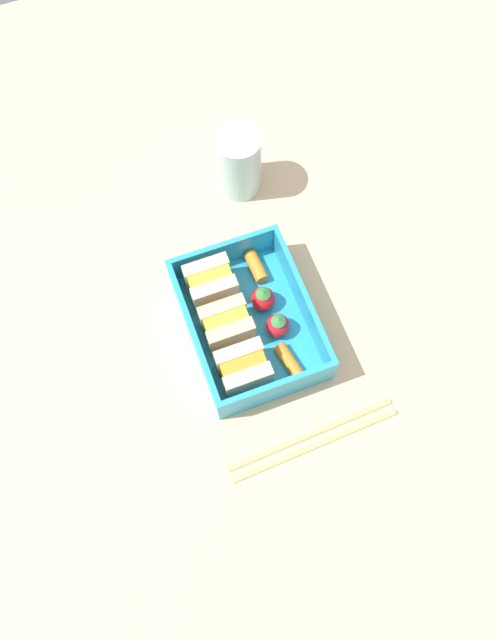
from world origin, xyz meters
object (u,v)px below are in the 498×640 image
(drinking_glass, at_px, (238,162))
(sandwich_center, at_px, (211,284))
(carrot_stick_far_left, at_px, (291,364))
(strawberry_far_left, at_px, (263,298))
(sandwich_left, at_px, (243,369))
(chopstick_pair, at_px, (314,440))
(strawberry_left, at_px, (278,325))
(carrot_stick_left, at_px, (256,267))
(sandwich_center_left, at_px, (227,325))

(drinking_glass, bearing_deg, sandwich_center, 148.69)
(carrot_stick_far_left, relative_size, strawberry_far_left, 1.43)
(sandwich_center, distance_m, carrot_stick_far_left, 0.13)
(sandwich_center, xyz_separation_m, carrot_stick_far_left, (-0.12, -0.05, -0.02))
(sandwich_left, relative_size, sandwich_center, 1.00)
(sandwich_left, distance_m, chopstick_pair, 0.11)
(strawberry_far_left, bearing_deg, sandwich_center, 55.50)
(carrot_stick_far_left, distance_m, strawberry_left, 0.05)
(sandwich_center, height_order, chopstick_pair, sandwich_center)
(sandwich_left, bearing_deg, sandwich_center, 0.00)
(chopstick_pair, height_order, drinking_glass, drinking_glass)
(sandwich_left, relative_size, carrot_stick_far_left, 1.09)
(carrot_stick_left, bearing_deg, carrot_stick_far_left, 177.28)
(carrot_stick_far_left, relative_size, strawberry_left, 1.45)
(sandwich_left, distance_m, sandwich_center, 0.11)
(sandwich_left, distance_m, sandwich_center_left, 0.05)
(sandwich_center_left, distance_m, drinking_glass, 0.21)
(strawberry_far_left, bearing_deg, carrot_stick_left, -10.82)
(sandwich_center_left, height_order, strawberry_left, sandwich_center_left)
(sandwich_center, relative_size, drinking_glass, 0.58)
(sandwich_center, height_order, strawberry_left, sandwich_center)
(strawberry_left, height_order, drinking_glass, drinking_glass)
(chopstick_pair, distance_m, drinking_glass, 0.34)
(sandwich_center, distance_m, carrot_stick_left, 0.06)
(sandwich_left, xyz_separation_m, carrot_stick_left, (0.12, -0.06, -0.01))
(strawberry_left, xyz_separation_m, carrot_stick_left, (0.08, -0.00, -0.01))
(sandwich_center_left, relative_size, carrot_stick_left, 1.38)
(sandwich_center_left, bearing_deg, strawberry_far_left, -69.17)
(strawberry_left, bearing_deg, chopstick_pair, 176.47)
(strawberry_far_left, bearing_deg, chopstick_pair, 178.69)
(carrot_stick_left, height_order, drinking_glass, drinking_glass)
(sandwich_center_left, xyz_separation_m, sandwich_center, (0.05, 0.00, 0.00))
(chopstick_pair, bearing_deg, sandwich_left, 26.77)
(strawberry_far_left, bearing_deg, drinking_glass, -10.87)
(sandwich_center, bearing_deg, strawberry_left, -142.43)
(drinking_glass, bearing_deg, strawberry_far_left, 169.13)
(sandwich_left, distance_m, strawberry_left, 0.07)
(sandwich_center, relative_size, strawberry_left, 1.58)
(sandwich_center_left, distance_m, chopstick_pair, 0.16)
(sandwich_center, bearing_deg, carrot_stick_far_left, -155.43)
(strawberry_left, distance_m, strawberry_far_left, 0.04)
(strawberry_far_left, distance_m, chopstick_pair, 0.17)
(carrot_stick_far_left, relative_size, chopstick_pair, 0.25)
(sandwich_left, xyz_separation_m, chopstick_pair, (-0.09, -0.05, -0.03))
(sandwich_center_left, xyz_separation_m, strawberry_far_left, (0.02, -0.05, -0.01))
(carrot_stick_far_left, distance_m, drinking_glass, 0.25)
(carrot_stick_far_left, distance_m, strawberry_far_left, 0.08)
(carrot_stick_left, distance_m, chopstick_pair, 0.21)
(strawberry_left, distance_m, carrot_stick_left, 0.08)
(strawberry_left, bearing_deg, strawberry_far_left, 6.56)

